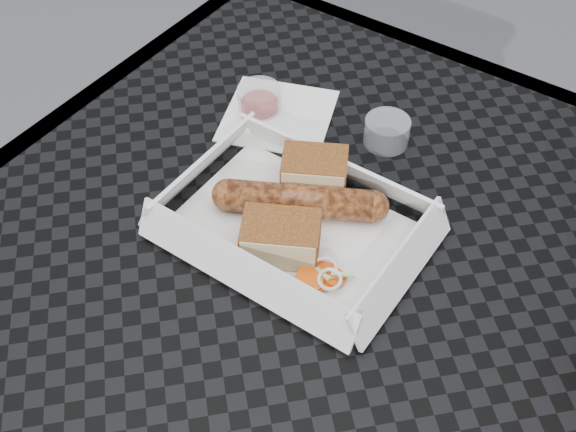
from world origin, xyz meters
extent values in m
cube|color=black|center=(0.00, 0.00, 0.74)|extent=(0.80, 0.80, 0.01)
cube|color=black|center=(0.00, 0.39, 0.73)|extent=(0.80, 0.03, 0.03)
cube|color=black|center=(-0.39, 0.00, 0.73)|extent=(0.03, 0.80, 0.03)
cylinder|color=black|center=(-0.35, 0.35, 0.36)|extent=(0.03, 0.03, 0.73)
cube|color=white|center=(-0.07, 0.03, 0.75)|extent=(0.22, 0.15, 0.00)
cylinder|color=brown|center=(-0.07, 0.05, 0.77)|extent=(0.14, 0.10, 0.03)
sphere|color=brown|center=(-0.01, 0.08, 0.77)|extent=(0.03, 0.03, 0.03)
sphere|color=brown|center=(-0.14, 0.02, 0.77)|extent=(0.03, 0.03, 0.03)
cube|color=brown|center=(-0.08, 0.09, 0.77)|extent=(0.08, 0.07, 0.04)
cube|color=brown|center=(-0.06, 0.00, 0.77)|extent=(0.09, 0.08, 0.04)
cylinder|color=#F1500A|center=(-0.01, 0.00, 0.75)|extent=(0.02, 0.02, 0.00)
torus|color=white|center=(0.00, -0.01, 0.75)|extent=(0.02, 0.02, 0.00)
cube|color=#B2D17F|center=(0.00, 0.00, 0.75)|extent=(0.02, 0.02, 0.00)
cube|color=white|center=(-0.18, 0.16, 0.75)|extent=(0.15, 0.15, 0.00)
cylinder|color=maroon|center=(-0.20, 0.16, 0.76)|extent=(0.05, 0.05, 0.03)
cylinder|color=silver|center=(-0.06, 0.20, 0.76)|extent=(0.05, 0.05, 0.03)
camera|label=1|loc=(0.19, -0.36, 1.28)|focal=45.00mm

